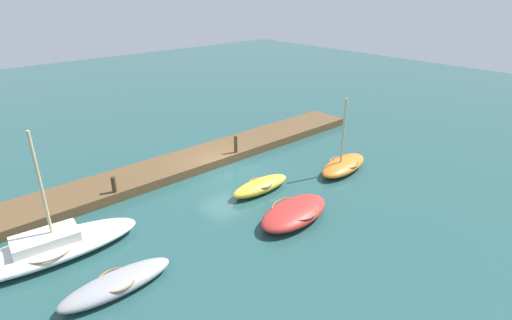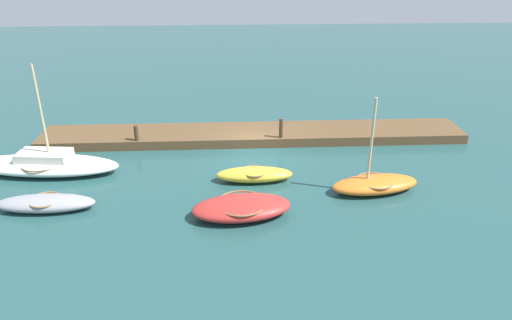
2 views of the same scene
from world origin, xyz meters
The scene contains 9 objects.
ground_plane centered at (0.00, 0.00, 0.00)m, with size 84.00×84.00×0.00m, color #234C4C.
dock_platform centered at (0.00, -1.70, 0.25)m, with size 23.36×2.81×0.51m, color brown.
rowboat_orange centered at (-5.06, 4.77, 0.38)m, with size 4.12×2.13×4.35m.
rowboat_yellow centered at (0.20, 3.49, 0.33)m, with size 3.54×1.24×0.65m.
sailboat_white centered at (10.16, 2.01, 0.43)m, with size 7.31×2.92×5.24m.
motorboat_red centered at (0.87, 6.53, 0.39)m, with size 4.20×2.44×0.76m.
rowboat_grey centered at (8.91, 5.63, 0.31)m, with size 4.08×1.37×0.61m.
mooring_post_west centered at (-1.43, -0.55, 1.04)m, with size 0.21×0.21×1.07m, color #47331E.
mooring_post_mid_west centered at (6.23, -0.55, 0.92)m, with size 0.23×0.23×0.82m, color #47331E.
Camera 2 is at (1.15, 22.97, 10.08)m, focal length 33.22 mm.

